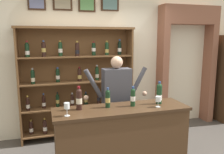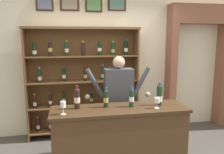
% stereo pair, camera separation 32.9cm
% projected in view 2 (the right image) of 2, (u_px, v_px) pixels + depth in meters
% --- Properties ---
extents(back_wall, '(12.00, 0.19, 3.19)m').
position_uv_depth(back_wall, '(106.00, 52.00, 4.61)').
color(back_wall, beige).
rests_on(back_wall, ground).
extents(wine_shelf, '(2.12, 0.34, 2.08)m').
position_uv_depth(wine_shelf, '(83.00, 80.00, 4.38)').
color(wine_shelf, brown).
rests_on(wine_shelf, ground).
extents(archway_doorway, '(1.31, 0.45, 2.54)m').
position_uv_depth(archway_doorway, '(195.00, 57.00, 4.86)').
color(archway_doorway, brown).
rests_on(archway_doorway, ground).
extents(tasting_counter, '(1.84, 0.55, 0.95)m').
position_uv_depth(tasting_counter, '(119.00, 141.00, 3.17)').
color(tasting_counter, '#4C331E').
rests_on(tasting_counter, ground).
extents(shopkeeper, '(1.06, 0.22, 1.60)m').
position_uv_depth(shopkeeper, '(119.00, 94.00, 3.65)').
color(shopkeeper, '#2D3347').
rests_on(shopkeeper, ground).
extents(tasting_bottle_bianco, '(0.08, 0.08, 0.31)m').
position_uv_depth(tasting_bottle_bianco, '(77.00, 98.00, 3.04)').
color(tasting_bottle_bianco, black).
rests_on(tasting_bottle_bianco, tasting_counter).
extents(tasting_bottle_prosecco, '(0.07, 0.07, 0.27)m').
position_uv_depth(tasting_bottle_prosecco, '(106.00, 98.00, 3.10)').
color(tasting_bottle_prosecco, black).
rests_on(tasting_bottle_prosecco, tasting_counter).
extents(tasting_bottle_grappa, '(0.07, 0.07, 0.28)m').
position_uv_depth(tasting_bottle_grappa, '(132.00, 97.00, 3.12)').
color(tasting_bottle_grappa, '#19381E').
rests_on(tasting_bottle_grappa, tasting_counter).
extents(tasting_bottle_rosso, '(0.08, 0.08, 0.32)m').
position_uv_depth(tasting_bottle_rosso, '(159.00, 95.00, 3.20)').
color(tasting_bottle_rosso, '#19381E').
rests_on(tasting_bottle_rosso, tasting_counter).
extents(wine_glass_spare, '(0.07, 0.07, 0.15)m').
position_uv_depth(wine_glass_spare, '(157.00, 101.00, 3.05)').
color(wine_glass_spare, silver).
rests_on(wine_glass_spare, tasting_counter).
extents(wine_glass_center, '(0.07, 0.07, 0.16)m').
position_uv_depth(wine_glass_center, '(63.00, 105.00, 2.81)').
color(wine_glass_center, silver).
rests_on(wine_glass_center, tasting_counter).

